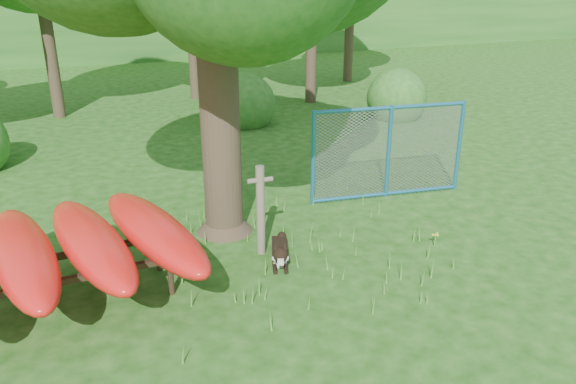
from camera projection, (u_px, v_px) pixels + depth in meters
name	position (u px, v px, depth m)	size (l,w,h in m)	color
ground	(307.00, 288.00, 7.99)	(80.00, 80.00, 0.00)	#16440D
wooden_post	(261.00, 208.00, 8.70)	(0.40, 0.14, 1.47)	brown
kayak_rack	(58.00, 249.00, 7.31)	(3.77, 3.34, 1.08)	black
husky_dog	(280.00, 253.00, 8.63)	(0.53, 0.98, 0.46)	black
fence_section	(389.00, 152.00, 10.88)	(3.14, 0.47, 3.07)	teal
wildflower_clump	(436.00, 236.00, 9.12)	(0.11, 0.11, 0.24)	#519430
shrub_right	(395.00, 118.00, 17.15)	(1.80, 1.80, 1.80)	#26601F
shrub_mid	(245.00, 124.00, 16.44)	(1.80, 1.80, 1.80)	#26601F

